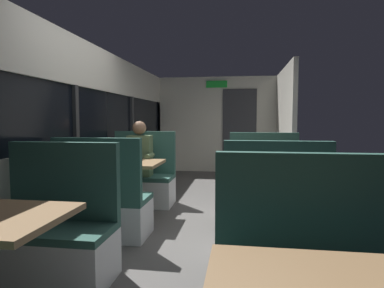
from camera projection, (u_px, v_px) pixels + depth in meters
ground_plane at (191, 229)px, 3.87m from camera, size 3.30×9.20×0.02m
carriage_window_panel_left at (74, 134)px, 3.99m from camera, size 0.09×8.48×2.30m
carriage_end_bulkhead at (219, 125)px, 7.91m from camera, size 2.90×0.11×2.30m
carriage_aisle_panel_right at (285, 126)px, 6.53m from camera, size 0.08×2.40×2.30m
bench_near_window_facing_entry at (55, 240)px, 2.60m from camera, size 0.95×0.50×1.10m
dining_table_mid_window at (126, 169)px, 4.21m from camera, size 0.90×0.70×0.74m
bench_mid_window_facing_end at (104, 208)px, 3.55m from camera, size 0.95×0.50×1.10m
bench_mid_window_facing_entry at (142, 183)px, 4.93m from camera, size 0.95×0.50×1.10m
dining_table_rear_aisle at (269, 176)px, 3.76m from camera, size 0.90×0.70×0.74m
bench_rear_aisle_facing_end at (274, 221)px, 3.09m from camera, size 0.95×0.50×1.10m
bench_rear_aisle_facing_entry at (264, 189)px, 4.47m from camera, size 0.95×0.50×1.10m
seated_passenger at (141, 170)px, 4.84m from camera, size 0.47×0.55×1.26m
coffee_cup_primary at (255, 163)px, 3.78m from camera, size 0.07×0.07×0.09m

